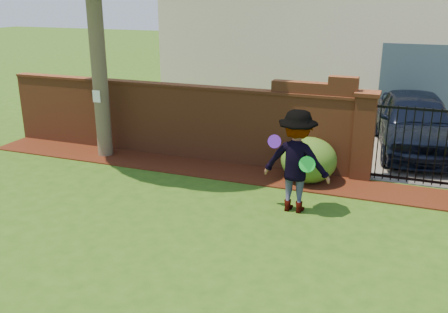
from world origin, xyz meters
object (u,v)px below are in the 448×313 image
at_px(car, 416,124).
at_px(frisbee_green, 307,164).
at_px(man, 296,162).
at_px(frisbee_purple, 274,141).

relative_size(car, frisbee_green, 15.20).
bearing_deg(man, car, -111.98).
relative_size(man, frisbee_green, 6.55).
bearing_deg(frisbee_green, man, 145.08).
xyz_separation_m(car, man, (-1.99, -4.34, 0.20)).
distance_m(car, frisbee_purple, 5.10).
xyz_separation_m(frisbee_purple, frisbee_green, (0.60, -0.03, -0.34)).
bearing_deg(frisbee_green, car, 68.80).
bearing_deg(frisbee_purple, frisbee_green, -2.59).
bearing_deg(frisbee_purple, man, 21.10).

